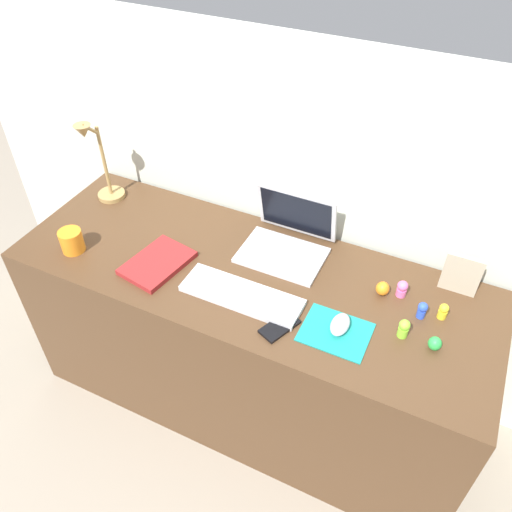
{
  "coord_description": "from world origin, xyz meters",
  "views": [
    {
      "loc": [
        0.59,
        -1.16,
        1.98
      ],
      "look_at": [
        0.03,
        0.0,
        0.83
      ],
      "focal_mm": 36.17,
      "sensor_mm": 36.0,
      "label": 1
    }
  ],
  "objects": [
    {
      "name": "notebook_pad",
      "position": [
        -0.31,
        -0.1,
        0.75
      ],
      "size": [
        0.21,
        0.27,
        0.02
      ],
      "primitive_type": "cube",
      "rotation": [
        0.0,
        0.0,
        -0.17
      ],
      "color": "maroon",
      "rests_on": "desk"
    },
    {
      "name": "desk_lamp",
      "position": [
        -0.72,
        0.14,
        0.91
      ],
      "size": [
        0.11,
        0.16,
        0.36
      ],
      "color": "#A5844C",
      "rests_on": "desk"
    },
    {
      "name": "cell_phone",
      "position": [
        0.2,
        -0.18,
        0.74
      ],
      "size": [
        0.11,
        0.14,
        0.01
      ],
      "primitive_type": "cube",
      "rotation": [
        0.0,
        0.0,
        -0.4
      ],
      "color": "black",
      "rests_on": "desk"
    },
    {
      "name": "mousepad",
      "position": [
        0.36,
        -0.12,
        0.74
      ],
      "size": [
        0.21,
        0.17,
        0.0
      ],
      "primitive_type": "cube",
      "color": "teal",
      "rests_on": "desk"
    },
    {
      "name": "desk",
      "position": [
        0.0,
        0.0,
        0.37
      ],
      "size": [
        1.71,
        0.61,
        0.74
      ],
      "primitive_type": "cube",
      "color": "#4C331E",
      "rests_on": "ground_plane"
    },
    {
      "name": "toy_figurine_yellow",
      "position": [
        0.64,
        0.08,
        0.77
      ],
      "size": [
        0.03,
        0.03,
        0.06
      ],
      "color": "yellow",
      "rests_on": "desk"
    },
    {
      "name": "toy_figurine_pink",
      "position": [
        0.5,
        0.12,
        0.77
      ],
      "size": [
        0.04,
        0.04,
        0.06
      ],
      "color": "pink",
      "rests_on": "desk"
    },
    {
      "name": "laptop",
      "position": [
        0.07,
        0.18,
        0.79
      ],
      "size": [
        0.3,
        0.26,
        0.21
      ],
      "color": "silver",
      "rests_on": "desk"
    },
    {
      "name": "coffee_mug",
      "position": [
        -0.63,
        -0.17,
        0.78
      ],
      "size": [
        0.08,
        0.08,
        0.08
      ],
      "primitive_type": "cylinder",
      "color": "orange",
      "rests_on": "desk"
    },
    {
      "name": "keyboard",
      "position": [
        0.03,
        -0.12,
        0.75
      ],
      "size": [
        0.41,
        0.13,
        0.02
      ],
      "primitive_type": "cube",
      "color": "silver",
      "rests_on": "desk"
    },
    {
      "name": "toy_figurine_orange",
      "position": [
        0.44,
        0.1,
        0.76
      ],
      "size": [
        0.04,
        0.04,
        0.05
      ],
      "primitive_type": "ellipsoid",
      "color": "orange",
      "rests_on": "desk"
    },
    {
      "name": "toy_figurine_blue",
      "position": [
        0.58,
        0.06,
        0.77
      ],
      "size": [
        0.03,
        0.03,
        0.06
      ],
      "color": "blue",
      "rests_on": "desk"
    },
    {
      "name": "toy_figurine_lime",
      "position": [
        0.55,
        -0.05,
        0.77
      ],
      "size": [
        0.03,
        0.03,
        0.07
      ],
      "color": "#8CDB33",
      "rests_on": "desk"
    },
    {
      "name": "mouse",
      "position": [
        0.37,
        -0.1,
        0.76
      ],
      "size": [
        0.06,
        0.1,
        0.03
      ],
      "primitive_type": "ellipsoid",
      "color": "silver",
      "rests_on": "mousepad"
    },
    {
      "name": "back_wall",
      "position": [
        0.0,
        0.34,
        0.72
      ],
      "size": [
        2.91,
        0.05,
        1.45
      ],
      "primitive_type": "cube",
      "color": "beige",
      "rests_on": "ground_plane"
    },
    {
      "name": "toy_figurine_green",
      "position": [
        0.65,
        -0.05,
        0.76
      ],
      "size": [
        0.04,
        0.04,
        0.04
      ],
      "primitive_type": "ellipsoid",
      "color": "green",
      "rests_on": "desk"
    },
    {
      "name": "ground_plane",
      "position": [
        0.0,
        0.0,
        0.0
      ],
      "size": [
        6.0,
        6.0,
        0.0
      ],
      "primitive_type": "plane",
      "color": "gray"
    },
    {
      "name": "picture_frame",
      "position": [
        0.67,
        0.22,
        0.81
      ],
      "size": [
        0.12,
        0.02,
        0.15
      ],
      "primitive_type": "cube",
      "color": "#B2A58C",
      "rests_on": "desk"
    }
  ]
}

